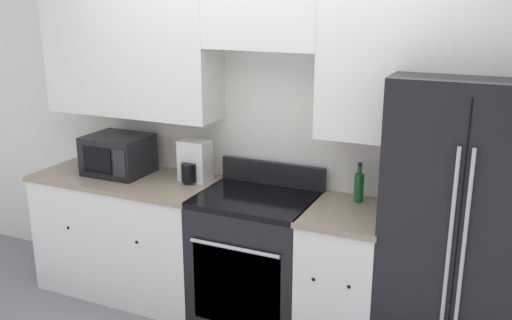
# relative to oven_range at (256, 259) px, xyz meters

# --- Properties ---
(wall_back) EXTENTS (8.00, 0.39, 2.60)m
(wall_back) POSITION_rel_oven_range_xyz_m (0.00, 0.27, 1.07)
(wall_back) COLOR white
(wall_back) RESTS_ON ground_plane
(lower_cabinets_left) EXTENTS (1.35, 0.64, 0.90)m
(lower_cabinets_left) POSITION_rel_oven_range_xyz_m (-1.05, -0.00, -0.00)
(lower_cabinets_left) COLOR white
(lower_cabinets_left) RESTS_ON ground_plane
(lower_cabinets_right) EXTENTS (0.50, 0.64, 0.90)m
(lower_cabinets_right) POSITION_rel_oven_range_xyz_m (0.62, -0.00, -0.00)
(lower_cabinets_right) COLOR white
(lower_cabinets_right) RESTS_ON ground_plane
(oven_range) EXTENTS (0.77, 0.65, 1.06)m
(oven_range) POSITION_rel_oven_range_xyz_m (0.00, 0.00, 0.00)
(oven_range) COLOR black
(oven_range) RESTS_ON ground_plane
(refrigerator) EXTENTS (0.85, 0.73, 1.77)m
(refrigerator) POSITION_rel_oven_range_xyz_m (1.29, 0.04, 0.43)
(refrigerator) COLOR black
(refrigerator) RESTS_ON ground_plane
(microwave) EXTENTS (0.44, 0.38, 0.29)m
(microwave) POSITION_rel_oven_range_xyz_m (-1.13, 0.04, 0.59)
(microwave) COLOR black
(microwave) RESTS_ON lower_cabinets_left
(bottle) EXTENTS (0.06, 0.06, 0.26)m
(bottle) POSITION_rel_oven_range_xyz_m (0.63, 0.19, 0.55)
(bottle) COLOR #195928
(bottle) RESTS_ON lower_cabinets_right
(paper_towel_holder) EXTENTS (0.21, 0.22, 0.29)m
(paper_towel_holder) POSITION_rel_oven_range_xyz_m (-0.54, 0.13, 0.58)
(paper_towel_holder) COLOR white
(paper_towel_holder) RESTS_ON lower_cabinets_left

